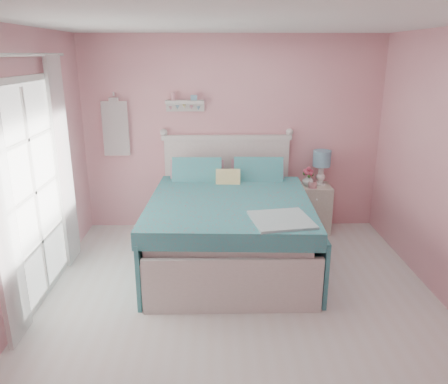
{
  "coord_description": "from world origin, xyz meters",
  "views": [
    {
      "loc": [
        -0.23,
        -3.6,
        2.35
      ],
      "look_at": [
        -0.13,
        1.2,
        0.82
      ],
      "focal_mm": 35.0,
      "sensor_mm": 36.0,
      "label": 1
    }
  ],
  "objects_px": {
    "nightstand": "(312,208)",
    "teacup": "(313,185)",
    "table_lamp": "(322,161)",
    "vase": "(308,180)",
    "bed": "(229,226)"
  },
  "relations": [
    {
      "from": "nightstand",
      "to": "teacup",
      "type": "height_order",
      "value": "teacup"
    },
    {
      "from": "nightstand",
      "to": "table_lamp",
      "type": "height_order",
      "value": "table_lamp"
    },
    {
      "from": "nightstand",
      "to": "vase",
      "type": "height_order",
      "value": "vase"
    },
    {
      "from": "bed",
      "to": "nightstand",
      "type": "relative_size",
      "value": 3.52
    },
    {
      "from": "table_lamp",
      "to": "vase",
      "type": "relative_size",
      "value": 2.95
    },
    {
      "from": "bed",
      "to": "table_lamp",
      "type": "xyz_separation_m",
      "value": [
        1.27,
        0.93,
        0.55
      ]
    },
    {
      "from": "table_lamp",
      "to": "vase",
      "type": "distance_m",
      "value": 0.31
    },
    {
      "from": "vase",
      "to": "teacup",
      "type": "relative_size",
      "value": 1.44
    },
    {
      "from": "table_lamp",
      "to": "teacup",
      "type": "relative_size",
      "value": 4.24
    },
    {
      "from": "nightstand",
      "to": "teacup",
      "type": "relative_size",
      "value": 5.83
    },
    {
      "from": "nightstand",
      "to": "bed",
      "type": "bearing_deg",
      "value": -142.95
    },
    {
      "from": "bed",
      "to": "table_lamp",
      "type": "distance_m",
      "value": 1.67
    },
    {
      "from": "vase",
      "to": "teacup",
      "type": "height_order",
      "value": "vase"
    },
    {
      "from": "table_lamp",
      "to": "teacup",
      "type": "bearing_deg",
      "value": -132.98
    },
    {
      "from": "nightstand",
      "to": "table_lamp",
      "type": "distance_m",
      "value": 0.66
    }
  ]
}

